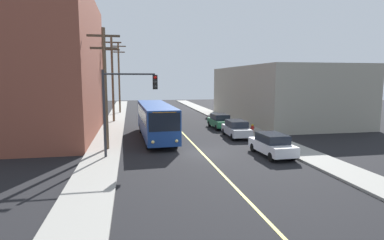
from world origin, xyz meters
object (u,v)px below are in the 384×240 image
utility_pole_mid (113,76)px  fire_hydrant (252,128)px  parked_car_green (220,121)px  utility_pole_far (119,75)px  traffic_signal_left_corner (127,97)px  utility_pole_near (105,83)px  parked_car_white (272,144)px  city_bus (156,119)px  parked_car_silver (236,129)px

utility_pole_mid → fire_hydrant: utility_pole_mid is taller
parked_car_green → utility_pole_far: 21.96m
traffic_signal_left_corner → fire_hydrant: size_ratio=7.14×
parked_car_green → fire_hydrant: parked_car_green is taller
utility_pole_near → fire_hydrant: (13.87, 4.89, -4.62)m
utility_pole_far → fire_hydrant: utility_pole_far is taller
utility_pole_near → fire_hydrant: utility_pole_near is taller
utility_pole_near → utility_pole_far: 26.91m
parked_car_white → traffic_signal_left_corner: 10.85m
city_bus → utility_pole_mid: (-4.40, 12.09, 4.07)m
utility_pole_far → fire_hydrant: bearing=-58.0°
parked_car_silver → city_bus: bearing=173.7°
utility_pole_far → parked_car_green: bearing=-57.3°
parked_car_silver → utility_pole_mid: utility_pole_mid is taller
city_bus → traffic_signal_left_corner: bearing=-110.0°
utility_pole_mid → utility_pole_far: utility_pole_far is taller
parked_car_white → fire_hydrant: bearing=76.9°
city_bus → parked_car_white: bearing=-46.9°
utility_pole_near → utility_pole_far: size_ratio=0.83×
parked_car_green → fire_hydrant: 4.66m
utility_pole_near → traffic_signal_left_corner: utility_pole_near is taller
parked_car_white → traffic_signal_left_corner: (-10.18, 1.43, 3.46)m
utility_pole_far → parked_car_silver: bearing=-63.9°
utility_pole_far → utility_pole_near: bearing=-90.3°
parked_car_silver → utility_pole_far: bearing=116.1°
city_bus → fire_hydrant: 9.88m
parked_car_white → utility_pole_mid: 24.19m
parked_car_silver → parked_car_green: (-0.01, 5.59, 0.00)m
parked_car_white → utility_pole_near: utility_pole_near is taller
parked_car_green → utility_pole_near: 15.33m
fire_hydrant → parked_car_silver: bearing=-145.9°
utility_pole_near → parked_car_white: bearing=-18.8°
parked_car_silver → utility_pole_near: bearing=-163.8°
utility_pole_near → utility_pole_mid: utility_pole_mid is taller
utility_pole_far → fire_hydrant: 26.54m
fire_hydrant → utility_pole_far: bearing=122.0°
city_bus → parked_car_green: bearing=32.2°
parked_car_green → fire_hydrant: bearing=-61.3°
parked_car_green → traffic_signal_left_corner: traffic_signal_left_corner is taller
parked_car_white → fire_hydrant: (2.08, 8.91, -0.26)m
utility_pole_mid → parked_car_green: bearing=-31.6°
traffic_signal_left_corner → city_bus: bearing=70.0°
parked_car_silver → utility_pole_far: size_ratio=0.40×
parked_car_green → traffic_signal_left_corner: 15.69m
city_bus → fire_hydrant: (9.78, 0.67, -1.23)m
parked_car_silver → parked_car_green: 5.59m
traffic_signal_left_corner → fire_hydrant: bearing=31.4°
parked_car_white → utility_pole_mid: (-12.10, 20.33, 5.05)m
parked_car_silver → utility_pole_far: utility_pole_far is taller
fire_hydrant → city_bus: bearing=-176.1°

